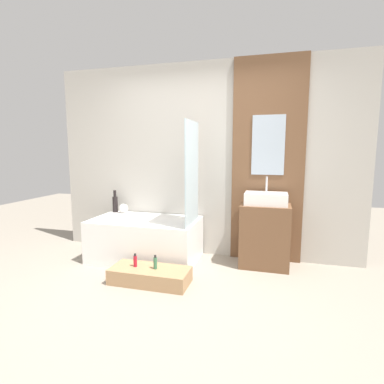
{
  "coord_description": "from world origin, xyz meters",
  "views": [
    {
      "loc": [
        0.96,
        -2.41,
        1.44
      ],
      "look_at": [
        0.11,
        0.68,
        0.99
      ],
      "focal_mm": 28.0,
      "sensor_mm": 36.0,
      "label": 1
    }
  ],
  "objects_px": {
    "bathtub": "(145,239)",
    "wooden_step_bench": "(150,275)",
    "bottle_soap_secondary": "(155,263)",
    "sink": "(266,199)",
    "vase_round_light": "(123,208)",
    "bottle_soap_primary": "(135,261)",
    "vase_tall_dark": "(115,203)"
  },
  "relations": [
    {
      "from": "vase_tall_dark",
      "to": "bottle_soap_primary",
      "type": "xyz_separation_m",
      "value": [
        0.78,
        -0.97,
        -0.44
      ]
    },
    {
      "from": "vase_round_light",
      "to": "vase_tall_dark",
      "type": "bearing_deg",
      "value": 169.03
    },
    {
      "from": "wooden_step_bench",
      "to": "sink",
      "type": "bearing_deg",
      "value": 35.05
    },
    {
      "from": "sink",
      "to": "bottle_soap_primary",
      "type": "height_order",
      "value": "sink"
    },
    {
      "from": "bottle_soap_secondary",
      "to": "sink",
      "type": "bearing_deg",
      "value": 36.58
    },
    {
      "from": "bathtub",
      "to": "vase_tall_dark",
      "type": "xyz_separation_m",
      "value": [
        -0.61,
        0.31,
        0.4
      ]
    },
    {
      "from": "bottle_soap_secondary",
      "to": "wooden_step_bench",
      "type": "bearing_deg",
      "value": -180.0
    },
    {
      "from": "bottle_soap_primary",
      "to": "bottle_soap_secondary",
      "type": "distance_m",
      "value": 0.24
    },
    {
      "from": "wooden_step_bench",
      "to": "bottle_soap_primary",
      "type": "bearing_deg",
      "value": 180.0
    },
    {
      "from": "vase_tall_dark",
      "to": "vase_round_light",
      "type": "distance_m",
      "value": 0.16
    },
    {
      "from": "sink",
      "to": "vase_tall_dark",
      "type": "bearing_deg",
      "value": 176.23
    },
    {
      "from": "wooden_step_bench",
      "to": "bathtub",
      "type": "bearing_deg",
      "value": 117.62
    },
    {
      "from": "vase_tall_dark",
      "to": "vase_round_light",
      "type": "height_order",
      "value": "vase_tall_dark"
    },
    {
      "from": "wooden_step_bench",
      "to": "vase_round_light",
      "type": "bearing_deg",
      "value": 130.61
    },
    {
      "from": "vase_round_light",
      "to": "bottle_soap_secondary",
      "type": "bearing_deg",
      "value": -47.19
    },
    {
      "from": "bathtub",
      "to": "vase_round_light",
      "type": "distance_m",
      "value": 0.64
    },
    {
      "from": "sink",
      "to": "bottle_soap_primary",
      "type": "distance_m",
      "value": 1.71
    },
    {
      "from": "bathtub",
      "to": "vase_tall_dark",
      "type": "bearing_deg",
      "value": 153.1
    },
    {
      "from": "bathtub",
      "to": "vase_tall_dark",
      "type": "relative_size",
      "value": 4.35
    },
    {
      "from": "sink",
      "to": "vase_round_light",
      "type": "distance_m",
      "value": 2.01
    },
    {
      "from": "bathtub",
      "to": "bottle_soap_secondary",
      "type": "height_order",
      "value": "bathtub"
    },
    {
      "from": "bathtub",
      "to": "bottle_soap_secondary",
      "type": "bearing_deg",
      "value": -58.16
    },
    {
      "from": "bottle_soap_primary",
      "to": "bottle_soap_secondary",
      "type": "height_order",
      "value": "bottle_soap_secondary"
    },
    {
      "from": "vase_round_light",
      "to": "bottle_soap_primary",
      "type": "bearing_deg",
      "value": -56.01
    },
    {
      "from": "bathtub",
      "to": "bottle_soap_primary",
      "type": "bearing_deg",
      "value": -75.29
    },
    {
      "from": "sink",
      "to": "bathtub",
      "type": "bearing_deg",
      "value": -173.76
    },
    {
      "from": "bathtub",
      "to": "wooden_step_bench",
      "type": "relative_size",
      "value": 1.61
    },
    {
      "from": "bottle_soap_primary",
      "to": "bathtub",
      "type": "bearing_deg",
      "value": 104.71
    },
    {
      "from": "vase_round_light",
      "to": "bottle_soap_primary",
      "type": "distance_m",
      "value": 1.2
    },
    {
      "from": "bathtub",
      "to": "wooden_step_bench",
      "type": "bearing_deg",
      "value": -62.38
    },
    {
      "from": "vase_round_light",
      "to": "bottle_soap_primary",
      "type": "height_order",
      "value": "vase_round_light"
    },
    {
      "from": "vase_tall_dark",
      "to": "bottle_soap_secondary",
      "type": "relative_size",
      "value": 2.07
    }
  ]
}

